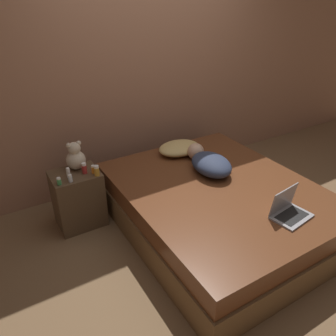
# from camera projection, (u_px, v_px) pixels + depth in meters

# --- Properties ---
(ground_plane) EXTENTS (12.00, 12.00, 0.00)m
(ground_plane) POSITION_uv_depth(u_px,v_px,m) (215.00, 226.00, 3.30)
(ground_plane) COLOR brown
(wall_back) EXTENTS (8.00, 0.06, 2.60)m
(wall_back) POSITION_uv_depth(u_px,v_px,m) (150.00, 70.00, 3.66)
(wall_back) COLOR #996B51
(wall_back) RESTS_ON ground_plane
(bed) EXTENTS (1.69, 2.08, 0.47)m
(bed) POSITION_uv_depth(u_px,v_px,m) (216.00, 207.00, 3.18)
(bed) COLOR brown
(bed) RESTS_ON ground_plane
(nightstand) EXTENTS (0.45, 0.37, 0.57)m
(nightstand) POSITION_uv_depth(u_px,v_px,m) (78.00, 199.00, 3.21)
(nightstand) COLOR brown
(nightstand) RESTS_ON ground_plane
(pillow) EXTENTS (0.48, 0.36, 0.13)m
(pillow) POSITION_uv_depth(u_px,v_px,m) (179.00, 148.00, 3.65)
(pillow) COLOR tan
(pillow) RESTS_ON bed
(person_lying) EXTENTS (0.41, 0.68, 0.18)m
(person_lying) POSITION_uv_depth(u_px,v_px,m) (209.00, 162.00, 3.30)
(person_lying) COLOR #2D3851
(person_lying) RESTS_ON bed
(laptop) EXTENTS (0.35, 0.26, 0.23)m
(laptop) POSITION_uv_depth(u_px,v_px,m) (289.00, 210.00, 2.64)
(laptop) COLOR #9E9EA3
(laptop) RESTS_ON bed
(teddy_bear) EXTENTS (0.18, 0.18, 0.28)m
(teddy_bear) POSITION_uv_depth(u_px,v_px,m) (76.00, 157.00, 3.10)
(teddy_bear) COLOR beige
(teddy_bear) RESTS_ON nightstand
(bottle_orange) EXTENTS (0.03, 0.03, 0.08)m
(bottle_orange) POSITION_uv_depth(u_px,v_px,m) (93.00, 169.00, 3.06)
(bottle_orange) COLOR orange
(bottle_orange) RESTS_ON nightstand
(bottle_clear) EXTENTS (0.04, 0.04, 0.07)m
(bottle_clear) POSITION_uv_depth(u_px,v_px,m) (70.00, 178.00, 2.93)
(bottle_clear) COLOR silver
(bottle_clear) RESTS_ON nightstand
(bottle_red) EXTENTS (0.05, 0.05, 0.11)m
(bottle_red) POSITION_uv_depth(u_px,v_px,m) (84.00, 168.00, 3.06)
(bottle_red) COLOR #B72D2D
(bottle_red) RESTS_ON nightstand
(bottle_amber) EXTENTS (0.05, 0.05, 0.10)m
(bottle_amber) POSITION_uv_depth(u_px,v_px,m) (97.00, 171.00, 3.02)
(bottle_amber) COLOR gold
(bottle_amber) RESTS_ON nightstand
(bottle_white) EXTENTS (0.03, 0.03, 0.10)m
(bottle_white) POSITION_uv_depth(u_px,v_px,m) (68.00, 173.00, 2.99)
(bottle_white) COLOR white
(bottle_white) RESTS_ON nightstand
(bottle_green) EXTENTS (0.04, 0.04, 0.07)m
(bottle_green) POSITION_uv_depth(u_px,v_px,m) (59.00, 181.00, 2.89)
(bottle_green) COLOR #3D8E4C
(bottle_green) RESTS_ON nightstand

